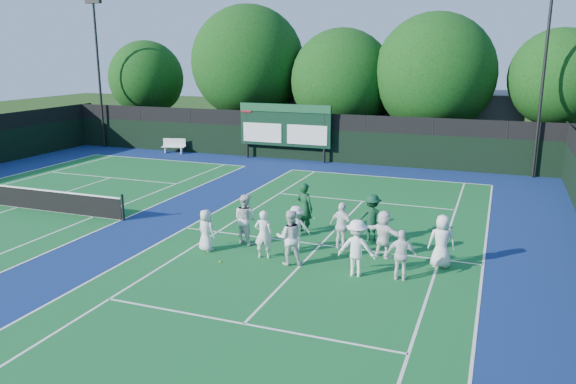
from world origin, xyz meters
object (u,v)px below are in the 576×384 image
(scoreboard, at_px, (285,126))
(tennis_net, at_px, (17,197))
(bench, at_px, (174,145))
(coach_left, at_px, (305,208))

(scoreboard, relative_size, tennis_net, 0.53)
(scoreboard, distance_m, tennis_net, 16.26)
(bench, distance_m, coach_left, 19.22)
(tennis_net, distance_m, coach_left, 13.05)
(tennis_net, bearing_deg, scoreboard, 64.40)
(coach_left, bearing_deg, bench, -23.85)
(tennis_net, relative_size, bench, 7.02)
(scoreboard, distance_m, bench, 8.14)
(bench, bearing_deg, coach_left, -43.38)
(bench, xyz_separation_m, coach_left, (13.97, -13.20, 0.43))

